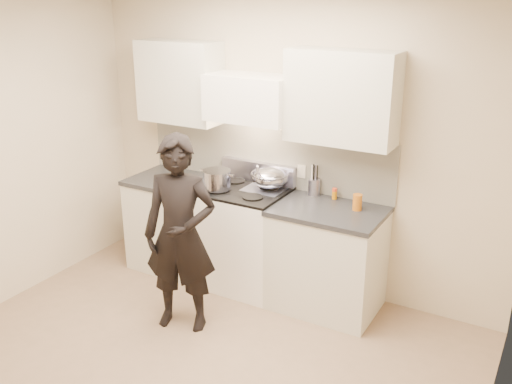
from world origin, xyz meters
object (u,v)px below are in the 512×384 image
wok (270,178)px  person (180,235)px  stove (244,237)px  utensil_crock (314,186)px  counter_right (327,258)px

wok → person: person is taller
stove → person: 0.92m
utensil_crock → person: person is taller
person → wok: bearing=55.6°
wok → utensil_crock: bearing=17.6°
stove → person: (-0.08, -0.85, 0.34)m
utensil_crock → person: bearing=-121.2°
stove → counter_right: (0.83, 0.00, -0.01)m
wok → person: bearing=-106.1°
utensil_crock → person: (-0.66, -1.09, -0.19)m
wok → person: size_ratio=0.25×
utensil_crock → stove: bearing=-157.1°
person → stove: bearing=66.3°
wok → utensil_crock: wok is taller
counter_right → person: bearing=-137.1°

